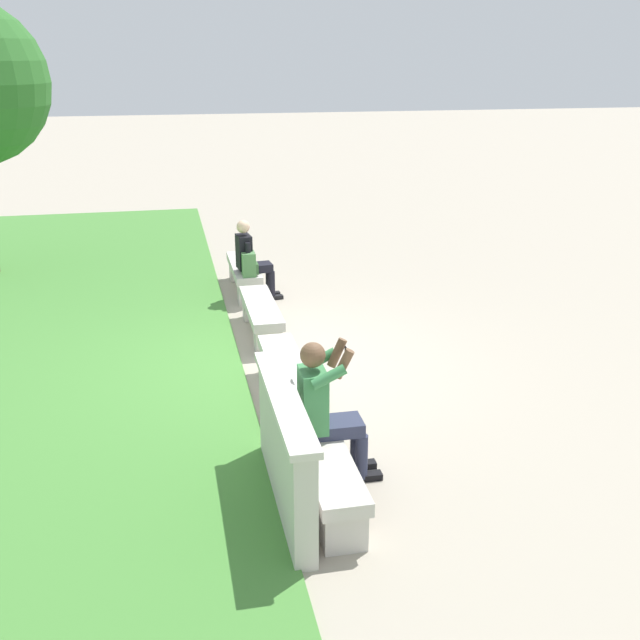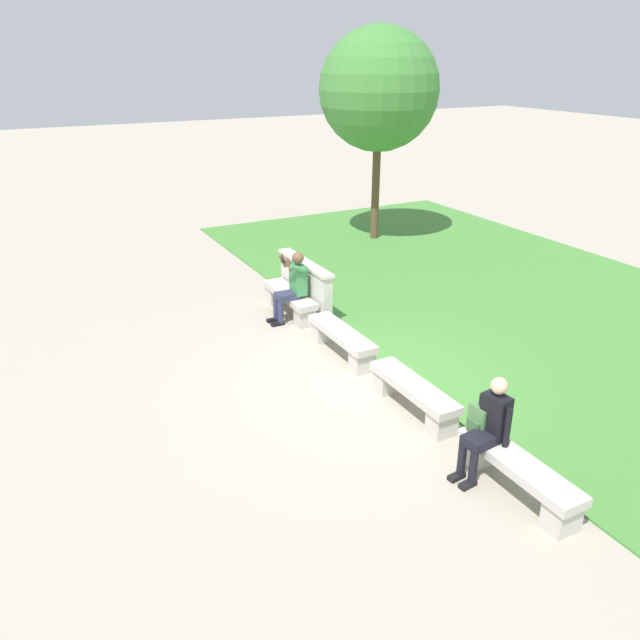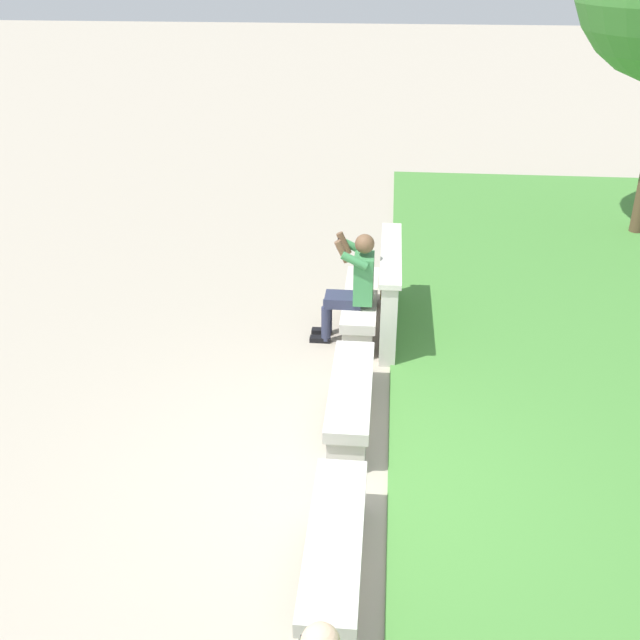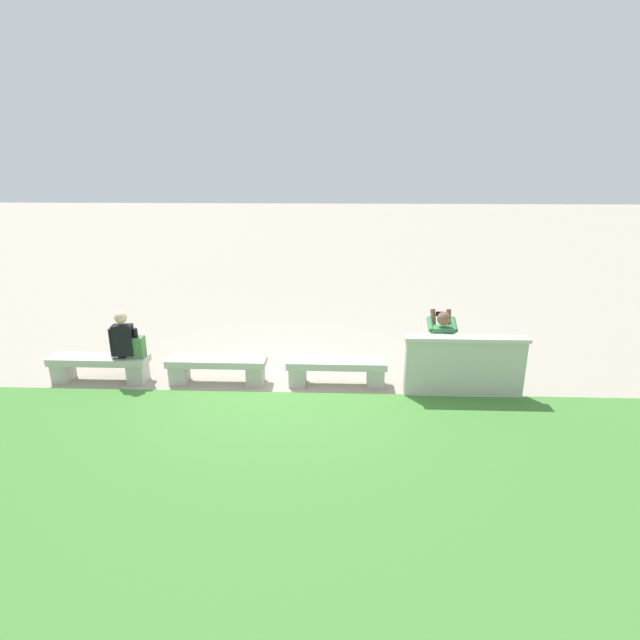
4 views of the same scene
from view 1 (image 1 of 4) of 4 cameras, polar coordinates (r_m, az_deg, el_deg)
name	(u,v)px [view 1 (image 1 of 4)]	position (r m, az deg, el deg)	size (l,w,h in m)	color
ground_plane	(273,363)	(9.28, -3.63, -3.29)	(80.00, 80.00, 0.00)	#A89E8C
bench_main	(325,468)	(6.48, 0.38, -11.23)	(1.67, 0.40, 0.45)	beige
bench_near	(286,374)	(8.25, -2.62, -4.12)	(1.67, 0.40, 0.45)	beige
bench_mid	(261,314)	(10.11, -4.51, 0.43)	(1.67, 0.40, 0.45)	beige
bench_far	(244,273)	(12.03, -5.81, 3.55)	(1.67, 0.40, 0.45)	beige
backrest_wall_with_plaque	(285,449)	(6.31, -2.67, -9.80)	(1.93, 0.24, 1.01)	beige
person_photographer	(326,404)	(6.55, 0.47, -6.44)	(0.47, 0.72, 1.32)	black
person_distant	(251,258)	(11.48, -5.27, 4.75)	(0.48, 0.70, 1.26)	black
backpack	(249,264)	(11.30, -5.43, 4.26)	(0.28, 0.24, 0.43)	#4C7F47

